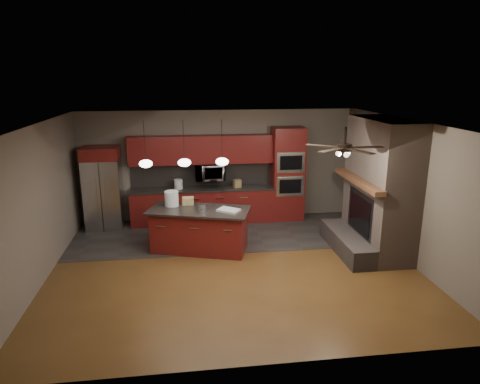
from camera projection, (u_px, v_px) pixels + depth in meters
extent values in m
plane|color=brown|center=(234.00, 266.00, 8.41)|extent=(7.00, 7.00, 0.00)
cube|color=white|center=(233.00, 123.00, 7.67)|extent=(7.00, 6.00, 0.02)
cube|color=#6B5E55|center=(220.00, 165.00, 10.91)|extent=(7.00, 0.02, 2.80)
cube|color=#6B5E55|center=(409.00, 191.00, 8.49)|extent=(0.02, 6.00, 2.80)
cube|color=#6B5E55|center=(39.00, 205.00, 7.60)|extent=(0.02, 6.00, 2.80)
cube|color=#302D2B|center=(225.00, 233.00, 10.13)|extent=(7.00, 2.40, 0.01)
cube|color=#746053|center=(380.00, 187.00, 8.82)|extent=(0.80, 2.00, 2.80)
cube|color=#453C39|center=(346.00, 243.00, 9.05)|extent=(0.50, 2.00, 0.40)
cube|color=#2D2D30|center=(361.00, 214.00, 8.92)|extent=(0.05, 1.20, 0.95)
cube|color=black|center=(360.00, 214.00, 8.92)|extent=(0.02, 1.00, 0.75)
cube|color=brown|center=(358.00, 181.00, 8.71)|extent=(0.22, 2.10, 0.10)
cube|color=maroon|center=(203.00, 206.00, 10.82)|extent=(3.55, 0.60, 0.86)
cube|color=black|center=(202.00, 189.00, 10.70)|extent=(3.59, 0.64, 0.04)
cube|color=black|center=(202.00, 174.00, 10.88)|extent=(3.55, 0.03, 0.60)
cube|color=maroon|center=(201.00, 150.00, 10.56)|extent=(3.55, 0.35, 0.70)
cube|color=maroon|center=(287.00, 174.00, 10.89)|extent=(0.80, 0.60, 2.38)
cube|color=silver|center=(290.00, 186.00, 10.67)|extent=(0.70, 0.03, 0.52)
cube|color=black|center=(290.00, 186.00, 10.65)|extent=(0.55, 0.02, 0.35)
cube|color=silver|center=(291.00, 163.00, 10.51)|extent=(0.70, 0.03, 0.52)
cube|color=black|center=(291.00, 163.00, 10.49)|extent=(0.55, 0.02, 0.35)
imported|color=silver|center=(210.00, 172.00, 10.66)|extent=(0.73, 0.41, 0.50)
cube|color=silver|center=(104.00, 194.00, 10.33)|extent=(0.85, 0.72, 1.70)
cube|color=#2D2D30|center=(101.00, 198.00, 9.98)|extent=(0.02, 0.02, 1.68)
cube|color=silver|center=(96.00, 196.00, 9.94)|extent=(0.03, 0.03, 0.85)
cube|color=silver|center=(105.00, 196.00, 9.97)|extent=(0.03, 0.03, 0.85)
cube|color=maroon|center=(100.00, 153.00, 10.06)|extent=(0.85, 0.72, 0.30)
cube|color=maroon|center=(200.00, 231.00, 9.07)|extent=(2.09, 1.33, 0.88)
cube|color=black|center=(199.00, 210.00, 8.94)|extent=(2.28, 1.52, 0.04)
cylinder|color=white|center=(172.00, 198.00, 9.15)|extent=(0.37, 0.37, 0.32)
cylinder|color=silver|center=(202.00, 208.00, 8.85)|extent=(0.16, 0.16, 0.10)
cube|color=silver|center=(229.00, 210.00, 8.81)|extent=(0.52, 0.50, 0.04)
cube|color=tan|center=(188.00, 201.00, 9.27)|extent=(0.25, 0.18, 0.16)
cylinder|color=silver|center=(178.00, 184.00, 10.59)|extent=(0.25, 0.25, 0.24)
cube|color=olive|center=(237.00, 184.00, 10.73)|extent=(0.21, 0.18, 0.20)
cylinder|color=black|center=(144.00, 141.00, 8.23)|extent=(0.01, 0.01, 0.78)
ellipsoid|color=white|center=(146.00, 164.00, 8.35)|extent=(0.26, 0.26, 0.16)
cylinder|color=black|center=(184.00, 140.00, 8.33)|extent=(0.01, 0.01, 0.78)
ellipsoid|color=white|center=(184.00, 163.00, 8.45)|extent=(0.26, 0.26, 0.16)
cylinder|color=black|center=(222.00, 139.00, 8.42)|extent=(0.01, 0.01, 0.78)
ellipsoid|color=white|center=(222.00, 162.00, 8.54)|extent=(0.26, 0.26, 0.16)
cylinder|color=black|center=(345.00, 136.00, 7.17)|extent=(0.04, 0.04, 0.30)
cylinder|color=black|center=(345.00, 148.00, 7.23)|extent=(0.24, 0.24, 0.12)
cube|color=#342414|center=(366.00, 147.00, 7.28)|extent=(0.60, 0.12, 0.01)
cube|color=#342414|center=(344.00, 144.00, 7.59)|extent=(0.30, 0.61, 0.01)
cube|color=#342414|center=(323.00, 146.00, 7.40)|extent=(0.56, 0.45, 0.01)
cube|color=#342414|center=(332.00, 150.00, 6.97)|extent=(0.56, 0.45, 0.01)
cube|color=#342414|center=(360.00, 151.00, 6.90)|extent=(0.30, 0.61, 0.01)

